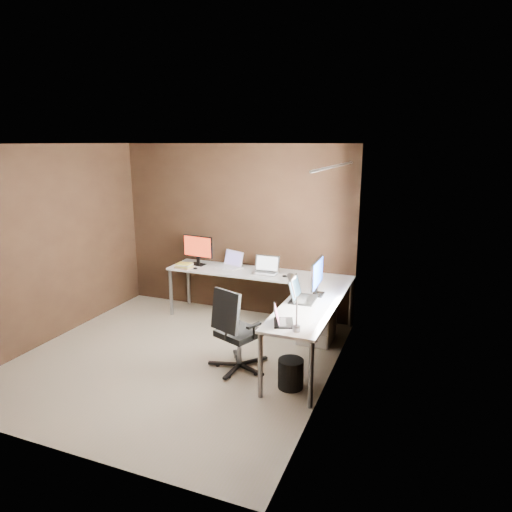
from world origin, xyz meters
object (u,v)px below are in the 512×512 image
Objects in this scene: monitor_left at (198,248)px; office_chair at (237,345)px; laptop_white at (231,264)px; laptop_black_big at (300,295)px; laptop_silver at (266,269)px; book_stack at (184,266)px; wastebasket at (291,374)px; drawer_pedestal at (317,318)px; laptop_black_small at (281,320)px; desk_lamp at (293,295)px; monitor_right at (317,275)px.

monitor_left is 0.52× the size of office_chair.
laptop_white is 1.67m from laptop_black_big.
laptop_silver is 1.22m from book_stack.
laptop_silver is 1.16× the size of wastebasket.
book_stack is (-1.96, 0.71, -0.02)m from laptop_black_big.
laptop_white is (-1.41, 0.44, 0.48)m from drawer_pedestal.
monitor_left is 1.24× the size of laptop_black_big.
laptop_black_small reaches higher than drawer_pedestal.
wastebasket is (-0.04, 0.13, -0.92)m from desk_lamp.
drawer_pedestal is 1.12× the size of monitor_right.
office_chair is (-0.65, -1.10, -0.02)m from drawer_pedestal.
book_stack is (-2.10, 0.47, -0.21)m from monitor_right.
laptop_white is 1.79m from office_chair.
laptop_silver reaches higher than drawer_pedestal.
monitor_right is 1.08m from desk_lamp.
laptop_white is 1.16× the size of laptop_silver.
desk_lamp is at bearing -30.05° from laptop_white.
laptop_black_small is at bearing 171.83° from monitor_right.
laptop_silver is 1.84m from laptop_black_small.
monitor_left is at bearing 126.80° from desk_lamp.
monitor_left reaches higher than monitor_right.
book_stack is (-1.20, -0.19, -0.02)m from laptop_silver.
office_chair is at bearing 166.39° from wastebasket.
wastebasket is at bearing -32.82° from monitor_left.
laptop_black_big is (1.34, -1.00, 0.00)m from laptop_white.
laptop_silver is 1.11× the size of laptop_black_small.
desk_lamp is (0.14, -0.07, 0.30)m from laptop_black_small.
monitor_left is 2.12m from monitor_right.
drawer_pedestal is at bearing 3.49° from laptop_white.
wastebasket is at bearing -34.28° from book_stack.
wastebasket is (0.04, -1.26, -0.14)m from drawer_pedestal.
monitor_right is (0.06, -0.32, 0.68)m from drawer_pedestal.
laptop_black_small is at bearing -31.68° from laptop_white.
monitor_right is at bearing -78.84° from drawer_pedestal.
book_stack reaches higher than wastebasket.
desk_lamp reaches higher than monitor_right.
laptop_silver is 0.66× the size of desk_lamp.
wastebasket is at bearing -63.59° from laptop_silver.
monitor_right is 1.71× the size of wastebasket.
monitor_right is 1.63× the size of laptop_black_small.
laptop_black_big is (1.86, -0.96, -0.19)m from monitor_left.
drawer_pedestal is 1.56m from laptop_white.
laptop_silver is (-0.90, 0.66, -0.20)m from monitor_right.
desk_lamp is at bearing 179.47° from monitor_right.
monitor_right is 0.34m from laptop_black_big.
laptop_silver is at bearing 106.20° from desk_lamp.
laptop_black_big is 1.30× the size of wastebasket.
desk_lamp reaches higher than laptop_black_small.
desk_lamp reaches higher than laptop_black_big.
book_stack is 1.92m from office_chair.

